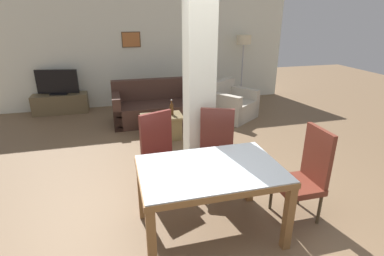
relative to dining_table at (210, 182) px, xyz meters
The scene contains 14 objects.
ground_plane 0.61m from the dining_table, ahead, with size 18.00×18.00×0.00m, color brown.
back_wall 5.10m from the dining_table, 90.01° to the left, with size 7.20×0.09×2.70m.
divider_pillar 1.53m from the dining_table, 79.07° to the left, with size 0.36×0.38×2.70m.
dining_table is the anchor object (origin of this frame).
dining_chair_head_right 1.12m from the dining_table, ahead, with size 0.46×0.46×1.07m.
dining_chair_far_right 0.92m from the dining_table, 67.16° to the left, with size 0.60×0.60×1.07m.
dining_chair_far_left 0.96m from the dining_table, 111.68° to the left, with size 0.60×0.60×1.07m.
sofa 3.67m from the dining_table, 90.78° to the left, with size 1.74×0.88×0.86m.
armchair 3.80m from the dining_table, 64.95° to the left, with size 1.22×1.21×0.80m.
coffee_table 2.68m from the dining_table, 91.34° to the left, with size 0.75×0.48×0.45m.
bottle 2.68m from the dining_table, 87.21° to the left, with size 0.07×0.07×0.28m.
tv_stand 5.22m from the dining_table, 113.72° to the left, with size 1.21×0.40×0.44m.
tv_screen 5.21m from the dining_table, 113.72° to the left, with size 0.91×0.26×0.57m.
floor_lamp 5.35m from the dining_table, 62.99° to the left, with size 0.37×0.37×1.68m.
Camera 1 is at (-0.85, -2.49, 2.22)m, focal length 28.00 mm.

